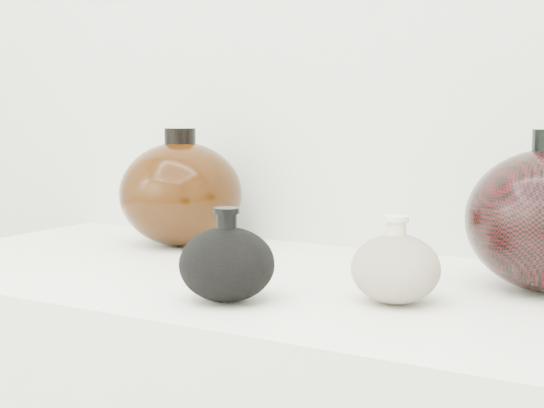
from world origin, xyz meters
The scene contains 3 objects.
black_gourd_vase centered at (-0.02, 0.81, 0.94)m, with size 0.11×0.11×0.11m.
cream_gourd_vase centered at (0.15, 0.89, 0.94)m, with size 0.13×0.13×0.10m.
left_round_pot centered at (-0.29, 1.08, 0.98)m, with size 0.20×0.20×0.19m.
Camera 1 is at (0.44, 0.11, 1.11)m, focal length 50.00 mm.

